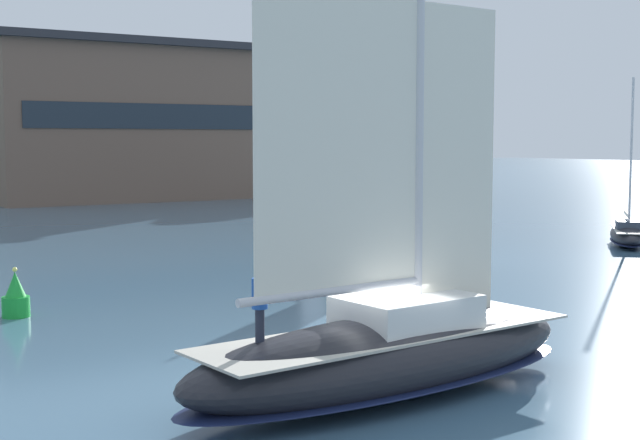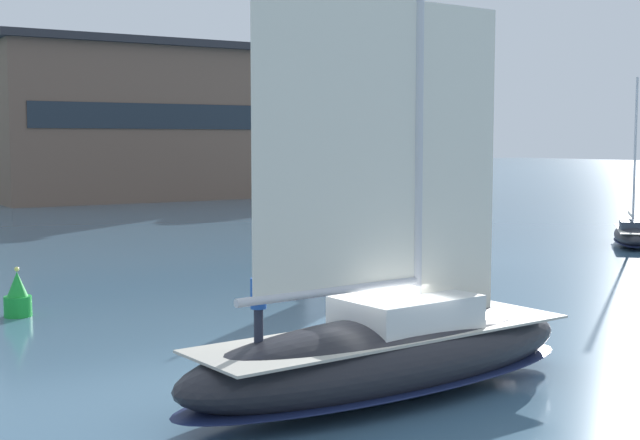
% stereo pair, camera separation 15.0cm
% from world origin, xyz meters
% --- Properties ---
extents(ground_plane, '(400.00, 400.00, 0.00)m').
position_xyz_m(ground_plane, '(0.00, 0.00, 0.00)').
color(ground_plane, '#42667F').
extents(waterfront_building, '(30.74, 14.31, 15.42)m').
position_xyz_m(waterfront_building, '(20.38, 69.36, 7.75)').
color(waterfront_building, brown).
rests_on(waterfront_building, ground).
extents(tree_shore_left, '(6.80, 6.80, 14.00)m').
position_xyz_m(tree_shore_left, '(43.52, 65.64, 9.80)').
color(tree_shore_left, brown).
rests_on(tree_shore_left, ground).
extents(sailboat_main, '(11.36, 4.06, 15.29)m').
position_xyz_m(sailboat_main, '(0.02, 0.00, 1.19)').
color(sailboat_main, '#232328').
rests_on(sailboat_main, ground).
extents(sailboat_moored_near_marina, '(2.23, 5.85, 7.87)m').
position_xyz_m(sailboat_moored_near_marina, '(14.88, 18.62, 0.69)').
color(sailboat_moored_near_marina, silver).
rests_on(sailboat_moored_near_marina, ground).
extents(sailboat_moored_mid_channel, '(6.24, 6.01, 9.32)m').
position_xyz_m(sailboat_moored_mid_channel, '(29.00, 16.67, 0.63)').
color(sailboat_moored_mid_channel, '#232328').
rests_on(sailboat_moored_mid_channel, ground).
extents(channel_buoy, '(0.91, 0.91, 1.68)m').
position_xyz_m(channel_buoy, '(-5.12, 14.02, 0.66)').
color(channel_buoy, green).
rests_on(channel_buoy, ground).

